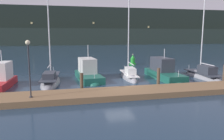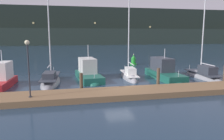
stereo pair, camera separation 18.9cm
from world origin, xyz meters
The scene contains 13 objects.
ground_plane centered at (0.00, 0.00, 0.00)m, with size 400.00×400.00×0.00m, color #1E3347.
dock centered at (0.00, -2.29, 0.23)m, with size 28.57×2.80×0.45m, color brown.
mooring_pile_1 centered at (-3.41, -0.64, 0.83)m, with size 0.28×0.28×1.67m, color #4C3D2D.
mooring_pile_2 centered at (3.41, -0.64, 0.93)m, with size 0.28×0.28×1.86m, color #4C3D2D.
motorboat_berth_1 centered at (-10.30, 2.99, 0.44)m, with size 1.82×5.20×3.91m.
sailboat_berth_2 centered at (-6.15, 3.68, 0.13)m, with size 2.12×6.69×9.58m.
motorboat_berth_3 centered at (-2.26, 4.61, 0.37)m, with size 2.87×6.58×4.39m.
sailboat_berth_4 centered at (2.26, 4.52, 0.13)m, with size 1.98×6.02×9.49m.
motorboat_berth_5 centered at (5.98, 3.59, 0.41)m, with size 2.37×7.13×3.81m.
sailboat_berth_6 centered at (10.47, 2.95, 0.16)m, with size 2.17×6.52×10.26m.
channel_buoy centered at (6.02, 14.76, 0.63)m, with size 1.06×1.06×1.74m.
dock_lamppost centered at (-7.13, -2.73, 3.12)m, with size 0.32×0.32×3.98m.
hillside_backdrop centered at (2.10, 92.67, 8.06)m, with size 240.00×23.00×17.51m.
Camera 2 is at (-4.62, -18.42, 4.82)m, focal length 35.00 mm.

